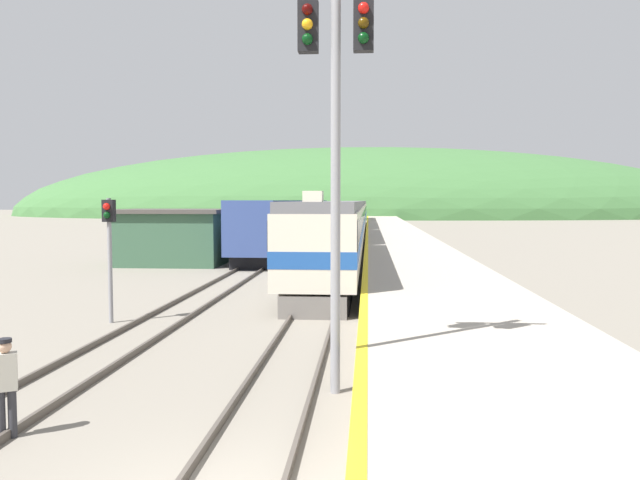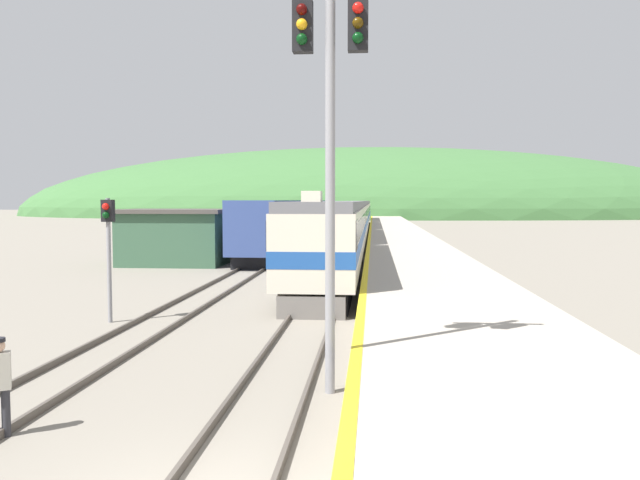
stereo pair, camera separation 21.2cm
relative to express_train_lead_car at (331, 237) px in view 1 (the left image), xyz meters
The scene contains 13 objects.
track_main 46.62m from the express_train_lead_car, 90.00° to the left, with size 1.52×180.00×0.16m.
track_siding 46.87m from the express_train_lead_car, 95.89° to the left, with size 1.52×180.00×0.16m.
platform 27.00m from the express_train_lead_car, 80.41° to the left, with size 5.78×140.00×0.87m.
distant_hills 135.23m from the express_train_lead_car, 90.00° to the left, with size 188.24×84.71×35.47m.
station_shed 12.09m from the express_train_lead_car, 146.81° to the left, with size 6.61×5.22×3.42m.
express_train_lead_car is the anchor object (origin of this frame).
carriage_second 23.14m from the express_train_lead_car, 90.00° to the left, with size 2.98×22.32×3.90m.
carriage_third 46.33m from the express_train_lead_car, 90.00° to the left, with size 2.98×22.32×3.90m.
carriage_fourth 69.53m from the express_train_lead_car, 90.00° to the left, with size 2.98×22.32×3.90m.
siding_train 25.33m from the express_train_lead_car, 100.94° to the left, with size 2.90×44.02×3.96m.
signal_mast_main 18.79m from the express_train_lead_car, 86.33° to the right, with size 2.20×0.42×8.91m.
signal_post_siding 13.29m from the express_train_lead_car, 119.05° to the right, with size 0.36×0.42×4.03m.
track_worker 21.68m from the express_train_lead_car, 100.99° to the right, with size 0.42×0.36×1.68m.
Camera 1 is at (1.84, -7.51, 3.95)m, focal length 35.00 mm.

